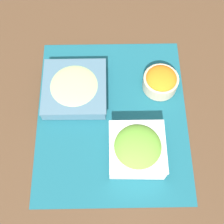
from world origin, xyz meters
TOP-DOWN VIEW (x-y plane):
  - ground_plane at (0.00, 0.00)m, footprint 3.00×3.00m
  - placemat at (0.00, 0.00)m, footprint 0.56×0.47m
  - lettuce_bowl at (0.12, 0.07)m, footprint 0.16×0.16m
  - cucumber_bowl at (-0.09, -0.12)m, footprint 0.20×0.20m
  - carrot_bowl at (-0.11, 0.16)m, footprint 0.11×0.11m

SIDE VIEW (x-z plane):
  - ground_plane at x=0.00m, z-range 0.00..0.00m
  - placemat at x=0.00m, z-range 0.00..0.00m
  - cucumber_bowl at x=-0.09m, z-range 0.00..0.06m
  - carrot_bowl at x=-0.11m, z-range 0.00..0.07m
  - lettuce_bowl at x=0.12m, z-range 0.00..0.09m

